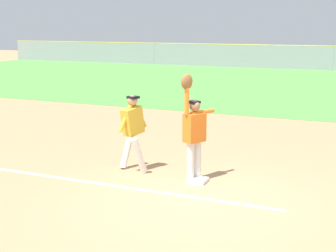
{
  "coord_description": "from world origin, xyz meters",
  "views": [
    {
      "loc": [
        2.92,
        -8.17,
        3.26
      ],
      "look_at": [
        -1.22,
        1.49,
        1.05
      ],
      "focal_mm": 52.25,
      "sensor_mm": 36.0,
      "label": 1
    }
  ],
  "objects_px": {
    "runner": "(133,128)",
    "parked_car_tan": "(228,56)",
    "first_base": "(198,180)",
    "fielder": "(194,129)",
    "parked_car_black": "(314,58)",
    "parked_car_white": "(161,54)",
    "baseball": "(191,84)"
  },
  "relations": [
    {
      "from": "first_base",
      "to": "parked_car_tan",
      "type": "height_order",
      "value": "parked_car_tan"
    },
    {
      "from": "baseball",
      "to": "parked_car_tan",
      "type": "bearing_deg",
      "value": 104.83
    },
    {
      "from": "fielder",
      "to": "runner",
      "type": "bearing_deg",
      "value": 21.81
    },
    {
      "from": "parked_car_white",
      "to": "parked_car_tan",
      "type": "distance_m",
      "value": 6.15
    },
    {
      "from": "first_base",
      "to": "runner",
      "type": "distance_m",
      "value": 1.88
    },
    {
      "from": "fielder",
      "to": "runner",
      "type": "relative_size",
      "value": 1.33
    },
    {
      "from": "fielder",
      "to": "parked_car_tan",
      "type": "bearing_deg",
      "value": -47.77
    },
    {
      "from": "runner",
      "to": "parked_car_tan",
      "type": "distance_m",
      "value": 29.92
    },
    {
      "from": "first_base",
      "to": "baseball",
      "type": "xyz_separation_m",
      "value": [
        -0.18,
        0.04,
        2.02
      ]
    },
    {
      "from": "fielder",
      "to": "runner",
      "type": "height_order",
      "value": "fielder"
    },
    {
      "from": "first_base",
      "to": "parked_car_white",
      "type": "relative_size",
      "value": 0.08
    },
    {
      "from": "runner",
      "to": "parked_car_black",
      "type": "xyz_separation_m",
      "value": [
        0.33,
        29.51,
        -0.32
      ]
    },
    {
      "from": "parked_car_black",
      "to": "baseball",
      "type": "bearing_deg",
      "value": -82.26
    },
    {
      "from": "parked_car_tan",
      "to": "baseball",
      "type": "bearing_deg",
      "value": -72.23
    },
    {
      "from": "first_base",
      "to": "parked_car_tan",
      "type": "relative_size",
      "value": 0.08
    },
    {
      "from": "parked_car_white",
      "to": "parked_car_tan",
      "type": "bearing_deg",
      "value": -6.36
    },
    {
      "from": "fielder",
      "to": "first_base",
      "type": "bearing_deg",
      "value": -175.5
    },
    {
      "from": "parked_car_white",
      "to": "first_base",
      "type": "bearing_deg",
      "value": -67.73
    },
    {
      "from": "parked_car_black",
      "to": "runner",
      "type": "bearing_deg",
      "value": -85.03
    },
    {
      "from": "parked_car_tan",
      "to": "parked_car_black",
      "type": "xyz_separation_m",
      "value": [
        6.68,
        0.27,
        0.0
      ]
    },
    {
      "from": "first_base",
      "to": "parked_car_black",
      "type": "xyz_separation_m",
      "value": [
        -1.28,
        29.7,
        0.63
      ]
    },
    {
      "from": "parked_car_black",
      "to": "parked_car_white",
      "type": "bearing_deg",
      "value": -174.75
    },
    {
      "from": "fielder",
      "to": "baseball",
      "type": "bearing_deg",
      "value": 39.41
    },
    {
      "from": "fielder",
      "to": "baseball",
      "type": "relative_size",
      "value": 30.81
    },
    {
      "from": "first_base",
      "to": "fielder",
      "type": "relative_size",
      "value": 0.17
    },
    {
      "from": "baseball",
      "to": "parked_car_tan",
      "type": "height_order",
      "value": "baseball"
    },
    {
      "from": "fielder",
      "to": "parked_car_tan",
      "type": "height_order",
      "value": "fielder"
    },
    {
      "from": "fielder",
      "to": "runner",
      "type": "distance_m",
      "value": 1.51
    },
    {
      "from": "parked_car_tan",
      "to": "parked_car_white",
      "type": "bearing_deg",
      "value": 179.64
    },
    {
      "from": "baseball",
      "to": "parked_car_black",
      "type": "bearing_deg",
      "value": 92.12
    },
    {
      "from": "baseball",
      "to": "parked_car_white",
      "type": "distance_m",
      "value": 32.88
    },
    {
      "from": "runner",
      "to": "parked_car_black",
      "type": "distance_m",
      "value": 29.52
    }
  ]
}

